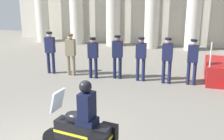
% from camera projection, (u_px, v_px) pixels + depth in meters
% --- Properties ---
extents(officer_in_row_0, '(0.38, 0.24, 1.73)m').
position_uv_depth(officer_in_row_0, '(50.00, 49.00, 12.28)').
color(officer_in_row_0, '#191E42').
rests_on(officer_in_row_0, ground_plane).
extents(officer_in_row_1, '(0.38, 0.24, 1.70)m').
position_uv_depth(officer_in_row_1, '(71.00, 51.00, 12.04)').
color(officer_in_row_1, '#7A7056').
rests_on(officer_in_row_1, ground_plane).
extents(officer_in_row_2, '(0.38, 0.24, 1.62)m').
position_uv_depth(officer_in_row_2, '(93.00, 55.00, 11.71)').
color(officer_in_row_2, '#141938').
rests_on(officer_in_row_2, ground_plane).
extents(officer_in_row_3, '(0.38, 0.24, 1.72)m').
position_uv_depth(officer_in_row_3, '(117.00, 54.00, 11.64)').
color(officer_in_row_3, '#141938').
rests_on(officer_in_row_3, ground_plane).
extents(officer_in_row_4, '(0.38, 0.24, 1.70)m').
position_uv_depth(officer_in_row_4, '(141.00, 56.00, 11.38)').
color(officer_in_row_4, '#191E42').
rests_on(officer_in_row_4, ground_plane).
extents(officer_in_row_5, '(0.38, 0.24, 1.74)m').
position_uv_depth(officer_in_row_5, '(167.00, 57.00, 11.09)').
color(officer_in_row_5, '#191E42').
rests_on(officer_in_row_5, ground_plane).
extents(officer_in_row_6, '(0.38, 0.24, 1.71)m').
position_uv_depth(officer_in_row_6, '(193.00, 58.00, 10.96)').
color(officer_in_row_6, '#191E42').
rests_on(officer_in_row_6, ground_plane).
extents(motorcycle_with_rider, '(2.08, 0.79, 1.90)m').
position_uv_depth(motorcycle_with_rider, '(85.00, 130.00, 6.31)').
color(motorcycle_with_rider, black).
rests_on(motorcycle_with_rider, ground_plane).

